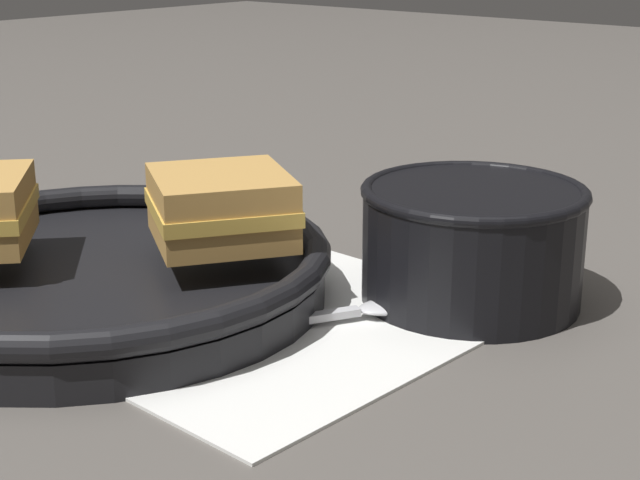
# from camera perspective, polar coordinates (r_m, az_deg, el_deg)

# --- Properties ---
(ground_plane) EXTENTS (4.00, 4.00, 0.00)m
(ground_plane) POSITION_cam_1_polar(r_m,az_deg,el_deg) (0.64, -1.91, -4.62)
(ground_plane) COLOR #56514C
(napkin) EXTENTS (0.27, 0.23, 0.00)m
(napkin) POSITION_cam_1_polar(r_m,az_deg,el_deg) (0.63, -2.24, -4.88)
(napkin) COLOR white
(napkin) RESTS_ON ground_plane
(soup_bowl) EXTENTS (0.15, 0.15, 0.08)m
(soup_bowl) POSITION_cam_1_polar(r_m,az_deg,el_deg) (0.66, 8.85, 0.18)
(soup_bowl) COLOR black
(soup_bowl) RESTS_ON ground_plane
(spoon) EXTENTS (0.17, 0.10, 0.01)m
(spoon) POSITION_cam_1_polar(r_m,az_deg,el_deg) (0.63, 2.60, -4.08)
(spoon) COLOR silver
(spoon) RESTS_ON napkin
(skillet) EXTENTS (0.32, 0.32, 0.04)m
(skillet) POSITION_cam_1_polar(r_m,az_deg,el_deg) (0.68, -13.01, -1.79)
(skillet) COLOR black
(skillet) RESTS_ON ground_plane
(sandwich_near_right) EXTENTS (0.13, 0.13, 0.05)m
(sandwich_near_right) POSITION_cam_1_polar(r_m,az_deg,el_deg) (0.66, -5.93, 1.88)
(sandwich_near_right) COLOR #C18E47
(sandwich_near_right) RESTS_ON skillet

